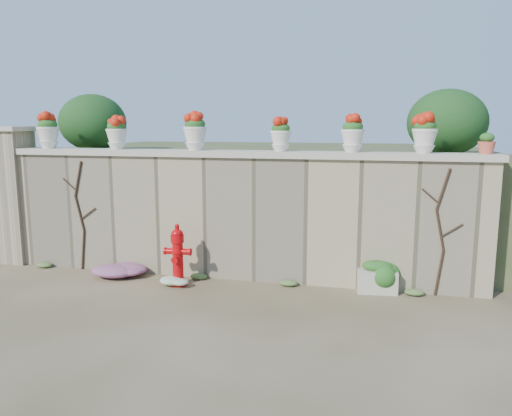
% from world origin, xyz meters
% --- Properties ---
extents(ground, '(80.00, 80.00, 0.00)m').
position_xyz_m(ground, '(0.00, 0.00, 0.00)').
color(ground, '#4C3E26').
rests_on(ground, ground).
extents(stone_wall, '(8.00, 0.40, 2.00)m').
position_xyz_m(stone_wall, '(0.00, 1.80, 1.00)').
color(stone_wall, '#9D8D68').
rests_on(stone_wall, ground).
extents(wall_cap, '(8.10, 0.52, 0.10)m').
position_xyz_m(wall_cap, '(0.00, 1.80, 2.05)').
color(wall_cap, '#BBB29E').
rests_on(wall_cap, stone_wall).
extents(gate_pillar, '(0.72, 0.72, 2.48)m').
position_xyz_m(gate_pillar, '(-4.15, 1.80, 1.26)').
color(gate_pillar, '#9D8D68').
rests_on(gate_pillar, ground).
extents(raised_fill, '(9.00, 6.00, 2.00)m').
position_xyz_m(raised_fill, '(0.00, 5.00, 1.00)').
color(raised_fill, '#384C23').
rests_on(raised_fill, ground).
extents(back_shrub_left, '(1.30, 1.30, 1.10)m').
position_xyz_m(back_shrub_left, '(-3.20, 3.00, 2.55)').
color(back_shrub_left, '#143814').
rests_on(back_shrub_left, raised_fill).
extents(back_shrub_right, '(1.30, 1.30, 1.10)m').
position_xyz_m(back_shrub_right, '(3.40, 3.00, 2.55)').
color(back_shrub_right, '#143814').
rests_on(back_shrub_right, raised_fill).
extents(vine_left, '(0.60, 0.04, 1.91)m').
position_xyz_m(vine_left, '(-2.67, 1.58, 0.99)').
color(vine_left, black).
rests_on(vine_left, ground).
extents(vine_right, '(0.60, 0.04, 1.91)m').
position_xyz_m(vine_right, '(3.23, 1.58, 0.99)').
color(vine_right, black).
rests_on(vine_right, ground).
extents(fire_hydrant, '(0.42, 0.30, 0.98)m').
position_xyz_m(fire_hydrant, '(-0.71, 1.15, 0.50)').
color(fire_hydrant, '#C0070A').
rests_on(fire_hydrant, ground).
extents(planter_box, '(0.62, 0.40, 0.49)m').
position_xyz_m(planter_box, '(2.35, 1.55, 0.23)').
color(planter_box, '#BBB29E').
rests_on(planter_box, ground).
extents(green_shrub, '(0.63, 0.57, 0.60)m').
position_xyz_m(green_shrub, '(2.41, 1.53, 0.30)').
color(green_shrub, '#1E5119').
rests_on(green_shrub, ground).
extents(magenta_clump, '(1.00, 0.66, 0.27)m').
position_xyz_m(magenta_clump, '(-1.85, 1.32, 0.13)').
color(magenta_clump, '#C928B0').
rests_on(magenta_clump, ground).
extents(white_flowers, '(0.55, 0.44, 0.20)m').
position_xyz_m(white_flowers, '(-0.70, 1.05, 0.10)').
color(white_flowers, white).
rests_on(white_flowers, ground).
extents(urn_pot_0, '(0.38, 0.38, 0.60)m').
position_xyz_m(urn_pot_0, '(-3.36, 1.80, 2.40)').
color(urn_pot_0, silver).
rests_on(urn_pot_0, wall_cap).
extents(urn_pot_1, '(0.35, 0.35, 0.55)m').
position_xyz_m(urn_pot_1, '(-2.03, 1.80, 2.37)').
color(urn_pot_1, silver).
rests_on(urn_pot_1, wall_cap).
extents(urn_pot_2, '(0.39, 0.39, 0.61)m').
position_xyz_m(urn_pot_2, '(-0.62, 1.80, 2.40)').
color(urn_pot_2, silver).
rests_on(urn_pot_2, wall_cap).
extents(urn_pot_3, '(0.33, 0.33, 0.52)m').
position_xyz_m(urn_pot_3, '(0.80, 1.80, 2.36)').
color(urn_pot_3, silver).
rests_on(urn_pot_3, wall_cap).
extents(urn_pot_4, '(0.36, 0.36, 0.56)m').
position_xyz_m(urn_pot_4, '(1.91, 1.80, 2.38)').
color(urn_pot_4, silver).
rests_on(urn_pot_4, wall_cap).
extents(urn_pot_5, '(0.37, 0.37, 0.57)m').
position_xyz_m(urn_pot_5, '(2.95, 1.80, 2.38)').
color(urn_pot_5, silver).
rests_on(urn_pot_5, wall_cap).
extents(terracotta_pot, '(0.24, 0.24, 0.29)m').
position_xyz_m(terracotta_pot, '(3.80, 1.80, 2.23)').
color(terracotta_pot, '#C8563D').
rests_on(terracotta_pot, wall_cap).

